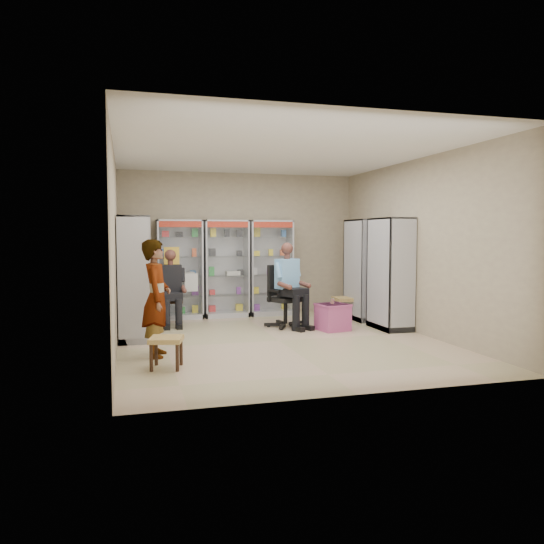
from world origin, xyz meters
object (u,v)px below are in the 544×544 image
object	(u,v)px
cabinet_back_left	(180,269)
office_chair	(285,296)
cabinet_back_right	(270,268)
cabinet_right_far	(364,270)
seated_shopkeeper	(286,288)
standing_man	(156,298)
woven_stool_b	(166,353)
cabinet_right_near	(390,274)
cabinet_left_near	(134,278)
wooden_chair	(171,300)
pink_trunk	(333,317)
cabinet_back_mid	(226,269)
cabinet_left_far	(133,273)
woven_stool_a	(345,308)

from	to	relation	value
cabinet_back_left	office_chair	xyz separation A→B (m)	(1.77, -1.53, -0.43)
cabinet_back_right	cabinet_right_far	distance (m)	1.98
seated_shopkeeper	standing_man	xyz separation A→B (m)	(-2.42, -1.75, 0.09)
cabinet_back_right	woven_stool_b	bearing A→B (deg)	-121.45
cabinet_right_near	cabinet_left_near	size ratio (longest dim) A/B	1.00
cabinet_right_far	seated_shopkeeper	size ratio (longest dim) A/B	1.37
wooden_chair	woven_stool_b	distance (m)	3.34
pink_trunk	wooden_chair	bearing A→B (deg)	153.49
cabinet_back_right	seated_shopkeeper	bearing A→B (deg)	-94.57
cabinet_right_far	office_chair	distance (m)	1.85
cabinet_back_right	cabinet_right_near	world-z (taller)	same
cabinet_back_right	standing_man	size ratio (longest dim) A/B	1.22
cabinet_back_mid	office_chair	bearing A→B (deg)	-61.66
cabinet_left_far	cabinet_left_near	world-z (taller)	same
cabinet_right_near	cabinet_left_far	size ratio (longest dim) A/B	1.00
office_chair	pink_trunk	world-z (taller)	office_chair
cabinet_right_far	seated_shopkeeper	distance (m)	1.83
woven_stool_a	standing_man	world-z (taller)	standing_man
cabinet_back_right	seated_shopkeeper	distance (m)	1.61
cabinet_back_right	seated_shopkeeper	xyz separation A→B (m)	(-0.13, -1.58, -0.27)
seated_shopkeeper	cabinet_back_left	bearing A→B (deg)	114.31
cabinet_back_right	wooden_chair	world-z (taller)	cabinet_back_right
cabinet_right_near	cabinet_left_near	xyz separation A→B (m)	(-4.46, 0.20, 0.00)
wooden_chair	office_chair	world-z (taller)	office_chair
pink_trunk	woven_stool_b	xyz separation A→B (m)	(-3.06, -1.95, -0.04)
woven_stool_b	cabinet_back_right	bearing A→B (deg)	58.55
wooden_chair	cabinet_right_near	bearing A→B (deg)	-21.64
cabinet_left_near	office_chair	bearing A→B (deg)	100.52
cabinet_back_mid	cabinet_back_right	bearing A→B (deg)	0.00
cabinet_left_near	cabinet_left_far	bearing A→B (deg)	180.00
cabinet_right_near	woven_stool_a	xyz separation A→B (m)	(-0.33, 1.24, -0.78)
wooden_chair	standing_man	size ratio (longest dim) A/B	0.58
cabinet_back_mid	office_chair	distance (m)	1.79
cabinet_right_far	cabinet_right_near	distance (m)	1.10
cabinet_right_near	pink_trunk	xyz separation A→B (m)	(-1.05, 0.14, -0.76)
cabinet_left_far	woven_stool_b	world-z (taller)	cabinet_left_far
cabinet_left_near	pink_trunk	xyz separation A→B (m)	(3.41, -0.06, -0.76)
cabinet_right_far	woven_stool_a	size ratio (longest dim) A/B	4.51
woven_stool_b	standing_man	xyz separation A→B (m)	(-0.08, 0.72, 0.62)
cabinet_right_far	wooden_chair	bearing A→B (deg)	83.96
woven_stool_a	pink_trunk	bearing A→B (deg)	-123.10
cabinet_back_mid	seated_shopkeeper	size ratio (longest dim) A/B	1.37
cabinet_right_far	office_chair	size ratio (longest dim) A/B	1.74
cabinet_left_near	standing_man	bearing A→B (deg)	12.20
cabinet_back_right	cabinet_left_near	bearing A→B (deg)	-144.35
cabinet_right_near	standing_man	size ratio (longest dim) A/B	1.22
seated_shopkeeper	woven_stool_b	size ratio (longest dim) A/B	3.62
cabinet_left_far	woven_stool_b	bearing A→B (deg)	6.51
wooden_chair	woven_stool_b	size ratio (longest dim) A/B	2.34
cabinet_right_near	wooden_chair	size ratio (longest dim) A/B	2.13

